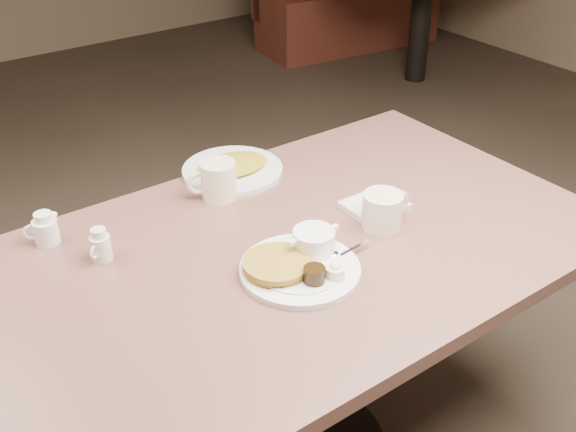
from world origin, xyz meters
TOP-DOWN VIEW (x-y plane):
  - diner_table at (0.00, 0.00)m, footprint 1.50×0.90m
  - main_plate at (-0.05, -0.09)m, footprint 0.34×0.29m
  - coffee_mug_near at (0.23, -0.06)m, footprint 0.14×0.10m
  - napkin at (0.27, 0.01)m, footprint 0.15×0.12m
  - coffee_mug_far at (-0.03, 0.30)m, footprint 0.14×0.12m
  - creamer_left at (-0.39, 0.21)m, footprint 0.07×0.06m
  - creamer_right at (-0.47, 0.35)m, footprint 0.09×0.07m
  - hash_plate at (0.08, 0.39)m, footprint 0.29×0.29m

SIDE VIEW (x-z plane):
  - diner_table at x=0.00m, z-range 0.21..0.96m
  - napkin at x=0.27m, z-range 0.75..0.77m
  - hash_plate at x=0.08m, z-range 0.75..0.78m
  - main_plate at x=-0.05m, z-range 0.74..0.81m
  - creamer_right at x=-0.47m, z-range 0.75..0.83m
  - creamer_left at x=-0.39m, z-range 0.75..0.83m
  - coffee_mug_near at x=0.23m, z-range 0.75..0.84m
  - coffee_mug_far at x=-0.03m, z-range 0.75..0.85m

